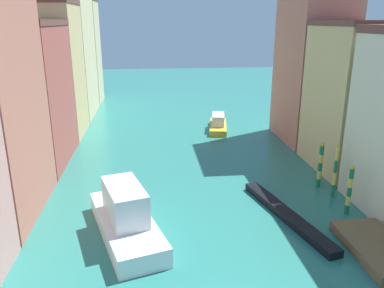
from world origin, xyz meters
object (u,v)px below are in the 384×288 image
Objects in this scene: gondola_black at (286,215)px; vaporetto_white at (126,217)px; mooring_pole_0 at (350,189)px; motorboat_0 at (218,124)px; waterfront_dock at (378,249)px; mooring_pole_1 at (335,170)px; mooring_pole_2 at (320,164)px.

vaporetto_white is at bearing -175.13° from gondola_black.
motorboat_0 is at bearing 102.84° from mooring_pole_0.
motorboat_0 is at bearing 91.78° from gondola_black.
mooring_pole_0 is at bearing -77.16° from motorboat_0.
motorboat_0 is at bearing 99.39° from waterfront_dock.
motorboat_0 is (-4.77, 28.83, 0.44)m from waterfront_dock.
waterfront_dock is at bearing -96.58° from mooring_pole_1.
gondola_black is at bearing -177.72° from mooring_pole_0.
waterfront_dock is 1.38× the size of mooring_pole_1.
motorboat_0 is at bearing 66.93° from vaporetto_white.
mooring_pole_1 is 0.45× the size of vaporetto_white.
mooring_pole_1 is at bearing -74.76° from motorboat_0.
mooring_pole_0 is 2.91m from mooring_pole_1.
mooring_pole_2 is 19.63m from motorboat_0.
mooring_pole_1 is 6.15m from gondola_black.
mooring_pole_1 reaches higher than waterfront_dock.
mooring_pole_0 reaches higher than vaporetto_white.
mooring_pole_2 reaches higher than mooring_pole_0.
vaporetto_white is (-16.29, -4.03, -0.99)m from mooring_pole_1.
mooring_pole_0 is at bearing -95.35° from mooring_pole_1.
mooring_pole_2 reaches higher than waterfront_dock.
waterfront_dock is 0.85× the size of motorboat_0.
mooring_pole_0 is 16.08m from vaporetto_white.
motorboat_0 is (10.61, 24.91, -0.50)m from vaporetto_white.
mooring_pole_0 is 4.97m from gondola_black.
mooring_pole_2 is (-0.04, 4.91, 0.08)m from mooring_pole_0.
gondola_black is at bearing -132.24° from mooring_pole_2.
waterfront_dock is at bearing -97.28° from mooring_pole_0.
motorboat_0 is (-5.37, 18.84, -1.28)m from mooring_pole_2.
vaporetto_white is at bearing -159.21° from mooring_pole_2.
gondola_black is (-4.02, 4.89, -0.06)m from waterfront_dock.
mooring_pole_1 is 21.69m from motorboat_0.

